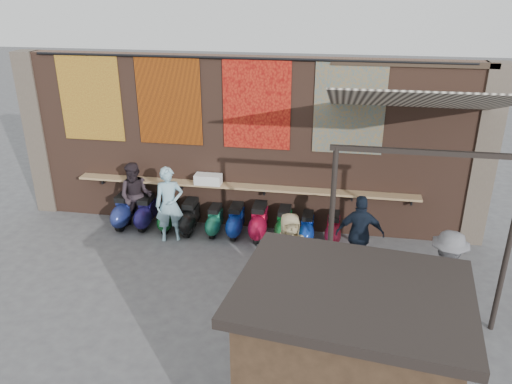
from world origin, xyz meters
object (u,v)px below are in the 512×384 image
(scooter_stool_7, at_px, (284,225))
(scooter_stool_8, at_px, (307,228))
(scooter_stool_9, at_px, (333,229))
(scooter_stool_2, at_px, (168,216))
(scooter_stool_5, at_px, (236,221))
(scooter_stool_4, at_px, (215,221))
(shopper_navy, at_px, (360,234))
(shopper_tan, at_px, (289,251))
(scooter_stool_3, at_px, (190,217))
(scooter_stool_1, at_px, (146,213))
(shopper_grey, at_px, (445,277))
(scooter_stool_6, at_px, (259,222))
(shelf_box, at_px, (208,179))
(diner_right, at_px, (136,196))
(diner_left, at_px, (169,204))
(scooter_stool_0, at_px, (124,211))
(market_stall, at_px, (345,383))

(scooter_stool_7, xyz_separation_m, scooter_stool_8, (0.53, -0.02, -0.04))
(scooter_stool_9, bearing_deg, scooter_stool_2, 179.63)
(scooter_stool_5, height_order, scooter_stool_9, scooter_stool_5)
(scooter_stool_4, xyz_separation_m, shopper_navy, (3.27, -1.04, 0.48))
(scooter_stool_5, xyz_separation_m, shopper_tan, (1.44, -1.90, 0.40))
(scooter_stool_7, bearing_deg, scooter_stool_2, 179.63)
(scooter_stool_3, xyz_separation_m, scooter_stool_9, (3.33, 0.00, -0.03))
(scooter_stool_1, height_order, shopper_grey, shopper_grey)
(scooter_stool_6, xyz_separation_m, shopper_tan, (0.90, -1.88, 0.37))
(scooter_stool_1, relative_size, scooter_stool_2, 1.10)
(shelf_box, xyz_separation_m, scooter_stool_6, (1.26, -0.33, -0.84))
(shelf_box, xyz_separation_m, scooter_stool_9, (2.94, -0.32, -0.89))
(shelf_box, bearing_deg, diner_right, -169.58)
(scooter_stool_2, xyz_separation_m, shopper_navy, (4.42, -1.07, 0.47))
(scooter_stool_6, bearing_deg, diner_left, -168.52)
(shelf_box, height_order, scooter_stool_4, shelf_box)
(scooter_stool_0, relative_size, shopper_navy, 0.52)
(scooter_stool_5, height_order, market_stall, market_stall)
(shopper_grey, distance_m, market_stall, 3.55)
(shelf_box, distance_m, market_stall, 6.69)
(scooter_stool_6, distance_m, scooter_stool_7, 0.58)
(scooter_stool_0, height_order, scooter_stool_1, scooter_stool_0)
(scooter_stool_7, height_order, scooter_stool_8, scooter_stool_7)
(diner_right, distance_m, shopper_grey, 7.00)
(scooter_stool_1, distance_m, market_stall, 7.37)
(scooter_stool_1, height_order, scooter_stool_9, scooter_stool_1)
(scooter_stool_5, relative_size, shopper_tan, 0.50)
(scooter_stool_7, distance_m, market_stall, 5.79)
(scooter_stool_9, bearing_deg, scooter_stool_1, 179.23)
(scooter_stool_9, distance_m, market_stall, 5.63)
(scooter_stool_4, relative_size, scooter_stool_6, 0.84)
(scooter_stool_5, height_order, shopper_tan, shopper_tan)
(diner_right, bearing_deg, scooter_stool_2, -4.73)
(scooter_stool_8, bearing_deg, diner_left, -172.44)
(scooter_stool_2, distance_m, scooter_stool_7, 2.77)
(scooter_stool_8, xyz_separation_m, shopper_tan, (-0.21, -1.89, 0.44))
(scooter_stool_4, bearing_deg, shopper_grey, -27.65)
(scooter_stool_3, bearing_deg, diner_left, -128.46)
(scooter_stool_0, height_order, shopper_navy, shopper_navy)
(scooter_stool_8, distance_m, shopper_grey, 3.54)
(shopper_tan, bearing_deg, scooter_stool_6, 97.63)
(scooter_stool_6, relative_size, scooter_stool_9, 1.14)
(scooter_stool_3, height_order, market_stall, market_stall)
(scooter_stool_4, height_order, scooter_stool_6, scooter_stool_6)
(scooter_stool_7, relative_size, shopper_navy, 0.48)
(scooter_stool_4, bearing_deg, shopper_navy, -17.61)
(scooter_stool_0, distance_m, shopper_navy, 5.63)
(scooter_stool_1, distance_m, scooter_stool_3, 1.11)
(scooter_stool_5, bearing_deg, scooter_stool_2, 179.08)
(scooter_stool_9, relative_size, diner_left, 0.43)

